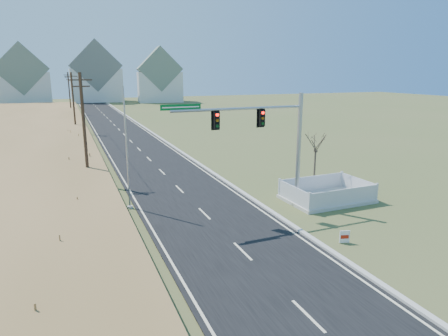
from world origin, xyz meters
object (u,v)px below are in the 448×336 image
Objects in this scene: open_sign at (345,237)px; flagpole at (127,162)px; bare_tree at (316,141)px; traffic_signal_mast at (274,141)px; fence_enclosure at (327,197)px.

open_sign is 14.37m from flagpole.
traffic_signal_mast is at bearing -150.18° from bare_tree.
flagpole is (-13.46, 3.46, 2.97)m from fence_enclosure.
open_sign is at bearing -82.64° from traffic_signal_mast.
bare_tree is (14.27, -0.64, 0.56)m from flagpole.
open_sign is at bearing -45.44° from flagpole.
flagpole is at bearing 149.65° from open_sign.
flagpole reaches higher than bare_tree.
fence_enclosure is at bearing 1.81° from traffic_signal_mast.
traffic_signal_mast is 13.94× the size of open_sign.
fence_enclosure is 14.21m from flagpole.
traffic_signal_mast is 1.19× the size of flagpole.
flagpole is at bearing 164.11° from fence_enclosure.
flagpole is (-9.88, 10.03, 2.88)m from open_sign.
fence_enclosure is at bearing -106.13° from bare_tree.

